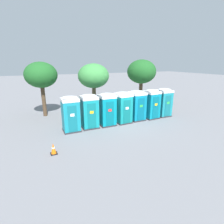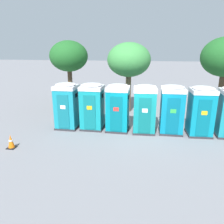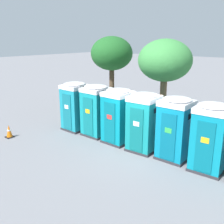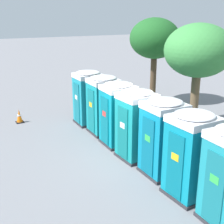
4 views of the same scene
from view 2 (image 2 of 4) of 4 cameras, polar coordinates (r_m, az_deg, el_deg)
ground_plane at (r=11.99m, az=8.20°, el=-4.97°), size 120.00×120.00×0.00m
portapotty_0 at (r=12.29m, az=-11.70°, el=1.68°), size 1.20×1.21×2.54m
portapotty_1 at (r=11.96m, az=-5.19°, el=1.55°), size 1.22×1.21×2.54m
portapotty_2 at (r=11.65m, az=1.51°, el=1.20°), size 1.21×1.22×2.54m
portapotty_3 at (r=11.54m, az=8.46°, el=0.87°), size 1.23×1.25×2.54m
portapotty_4 at (r=11.73m, az=15.37°, el=0.70°), size 1.20×1.21×2.54m
portapotty_5 at (r=11.90m, az=22.18°, el=0.28°), size 1.23×1.25×2.54m
street_tree_1 at (r=16.78m, az=-11.21°, el=13.98°), size 2.78×2.78×4.84m
street_tree_2 at (r=14.90m, az=4.43°, el=13.29°), size 2.88×2.88×4.69m
traffic_cone at (r=10.86m, az=-24.90°, el=-7.04°), size 0.36×0.36×0.64m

